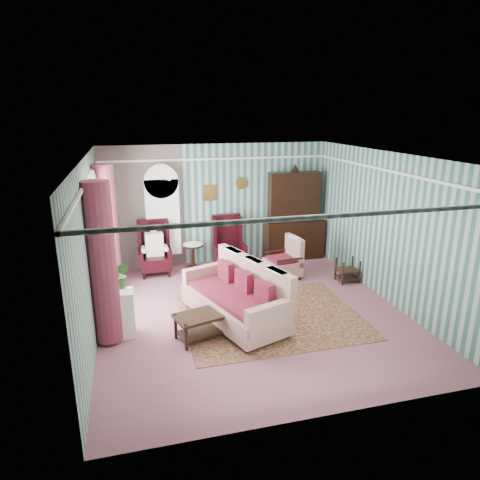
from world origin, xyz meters
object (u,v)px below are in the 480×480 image
object	(u,v)px
nest_table	(348,270)
coffee_table	(203,326)
seated_woman	(155,250)
floral_armchair	(283,255)
dresser_hutch	(294,213)
wingback_right	(229,243)
wingback_left	(155,248)
round_side_table	(193,256)
bookcase	(163,222)
plant_stand	(118,314)
sofa	(234,294)

from	to	relation	value
nest_table	coffee_table	world-z (taller)	nest_table
seated_woman	floral_armchair	bearing A→B (deg)	-18.93
dresser_hutch	floral_armchair	bearing A→B (deg)	-120.87
dresser_hutch	wingback_right	xyz separation A→B (m)	(-1.75, -0.27, -0.55)
wingback_right	nest_table	distance (m)	2.81
wingback_left	round_side_table	distance (m)	0.97
wingback_left	dresser_hutch	bearing A→B (deg)	4.41
bookcase	wingback_left	world-z (taller)	bookcase
bookcase	plant_stand	xyz separation A→B (m)	(-1.05, -3.14, -0.72)
sofa	round_side_table	bearing A→B (deg)	-13.34
bookcase	plant_stand	world-z (taller)	bookcase
wingback_left	plant_stand	distance (m)	2.87
sofa	coffee_table	xyz separation A→B (m)	(-0.64, -0.42, -0.31)
sofa	floral_armchair	size ratio (longest dim) A/B	2.13
seated_woman	dresser_hutch	bearing A→B (deg)	4.41
floral_armchair	bookcase	bearing A→B (deg)	53.75
plant_stand	coffee_table	size ratio (longest dim) A/B	0.87
round_side_table	nest_table	bearing A→B (deg)	-28.20
bookcase	floral_armchair	size ratio (longest dim) A/B	2.14
nest_table	sofa	distance (m)	3.12
bookcase	seated_woman	xyz separation A→B (m)	(-0.25, -0.39, -0.53)
bookcase	floral_armchair	xyz separation A→B (m)	(2.52, -1.34, -0.60)
bookcase	sofa	size ratio (longest dim) A/B	1.00
wingback_right	seated_woman	world-z (taller)	wingback_right
dresser_hutch	nest_table	size ratio (longest dim) A/B	4.37
plant_stand	dresser_hutch	bearing A→B (deg)	35.08
wingback_left	round_side_table	size ratio (longest dim) A/B	2.08
floral_armchair	coffee_table	xyz separation A→B (m)	(-2.21, -2.22, -0.31)
sofa	floral_armchair	world-z (taller)	sofa
plant_stand	sofa	xyz separation A→B (m)	(2.00, -0.00, 0.13)
bookcase	dresser_hutch	world-z (taller)	dresser_hutch
coffee_table	sofa	bearing A→B (deg)	33.54
dresser_hutch	nest_table	world-z (taller)	dresser_hutch
dresser_hutch	bookcase	bearing A→B (deg)	177.89
round_side_table	dresser_hutch	bearing A→B (deg)	2.64
seated_woman	plant_stand	distance (m)	2.87
dresser_hutch	floral_armchair	distance (m)	1.57
nest_table	plant_stand	xyz separation A→B (m)	(-4.87, -1.20, 0.13)
round_side_table	seated_woman	bearing A→B (deg)	-170.54
round_side_table	floral_armchair	distance (m)	2.18
wingback_left	coffee_table	bearing A→B (deg)	-79.95
floral_armchair	nest_table	bearing A→B (deg)	-123.04
bookcase	round_side_table	distance (m)	1.07
nest_table	sofa	world-z (taller)	sofa
sofa	dresser_hutch	bearing A→B (deg)	-56.54
wingback_right	coffee_table	xyz separation A→B (m)	(-1.19, -3.17, -0.41)
bookcase	seated_woman	world-z (taller)	bookcase
seated_woman	sofa	size ratio (longest dim) A/B	0.53
dresser_hutch	coffee_table	xyz separation A→B (m)	(-2.94, -3.44, -0.96)
seated_woman	nest_table	size ratio (longest dim) A/B	2.19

